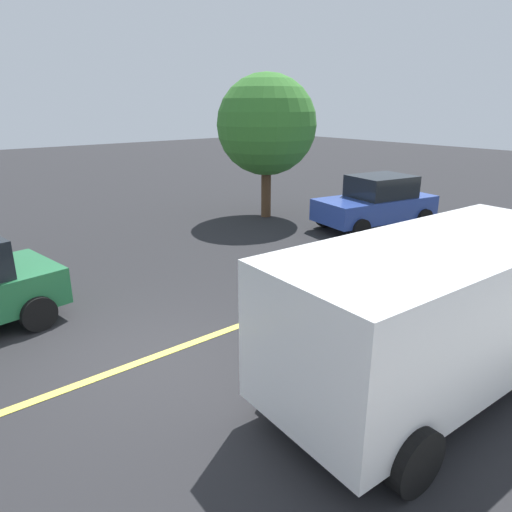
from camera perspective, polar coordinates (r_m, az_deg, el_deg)
ground_plane at (r=7.71m, az=-14.04°, el=-12.64°), size 80.00×80.00×0.00m
lane_marking_centre at (r=9.18m, az=3.11°, el=-6.75°), size 28.00×0.16×0.01m
white_van at (r=6.76m, az=21.49°, el=-5.95°), size 5.30×2.50×2.20m
car_blue_near_curb at (r=15.56m, az=14.72°, el=6.47°), size 4.21×2.49×1.70m
tree_centre_verge at (r=16.31m, az=1.31°, el=15.90°), size 3.40×3.40×4.90m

